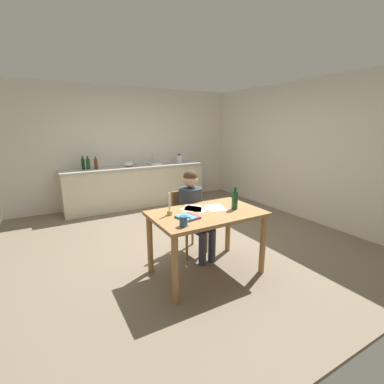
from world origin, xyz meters
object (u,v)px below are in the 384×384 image
(book_cookery, at_px, (188,217))
(wine_glass_back_left, at_px, (126,161))
(coffee_mug, at_px, (184,221))
(candlestick, at_px, (170,209))
(bottle_wine_red, at_px, (96,164))
(bottle_vinegar, at_px, (88,164))
(wine_bottle_on_table, at_px, (235,200))
(bottle_oil, at_px, (83,164))
(book_magazine, at_px, (186,217))
(wine_glass_by_kettle, at_px, (131,160))
(mixing_bowl, at_px, (128,164))
(dining_table, at_px, (207,222))
(wine_glass_near_sink, at_px, (136,160))
(stovetop_kettle, at_px, (179,159))
(sink_unit, at_px, (155,163))
(chair_at_table, at_px, (187,218))
(person_seated, at_px, (193,208))

(book_cookery, xyz_separation_m, wine_glass_back_left, (0.31, 3.43, 0.21))
(coffee_mug, height_order, candlestick, candlestick)
(bottle_wine_red, bearing_deg, bottle_vinegar, 155.48)
(wine_bottle_on_table, height_order, bottle_oil, bottle_oil)
(book_magazine, relative_size, book_cookery, 1.01)
(book_magazine, xyz_separation_m, wine_glass_by_kettle, (0.46, 3.44, 0.21))
(coffee_mug, height_order, mixing_bowl, mixing_bowl)
(wine_glass_by_kettle, bearing_deg, mixing_bowl, -127.34)
(bottle_oil, bearing_deg, wine_bottle_on_table, -69.51)
(dining_table, xyz_separation_m, mixing_bowl, (0.04, 3.23, 0.28))
(wine_glass_near_sink, bearing_deg, bottle_oil, -174.73)
(bottle_wine_red, distance_m, stovetop_kettle, 1.91)
(sink_unit, xyz_separation_m, bottle_vinegar, (-1.44, 0.05, 0.09))
(chair_at_table, relative_size, book_magazine, 4.01)
(sink_unit, bearing_deg, coffee_mug, -107.57)
(stovetop_kettle, bearing_deg, person_seated, -113.28)
(wine_glass_near_sink, bearing_deg, stovetop_kettle, -8.41)
(dining_table, distance_m, person_seated, 0.51)
(sink_unit, distance_m, stovetop_kettle, 0.62)
(dining_table, relative_size, wine_glass_near_sink, 8.46)
(bottle_oil, relative_size, wine_glass_back_left, 1.78)
(sink_unit, distance_m, mixing_bowl, 0.62)
(chair_at_table, distance_m, stovetop_kettle, 2.86)
(book_cookery, relative_size, bottle_wine_red, 0.85)
(person_seated, xyz_separation_m, stovetop_kettle, (1.16, 2.71, 0.32))
(person_seated, relative_size, stovetop_kettle, 5.43)
(person_seated, bearing_deg, chair_at_table, 95.14)
(bottle_oil, xyz_separation_m, bottle_wine_red, (0.24, -0.05, -0.01))
(candlestick, xyz_separation_m, book_cookery, (0.14, -0.20, -0.06))
(person_seated, bearing_deg, book_cookery, -124.30)
(dining_table, height_order, chair_at_table, chair_at_table)
(wine_bottle_on_table, xyz_separation_m, stovetop_kettle, (0.91, 3.27, 0.10))
(person_seated, bearing_deg, bottle_oil, 109.72)
(wine_glass_back_left, bearing_deg, book_cookery, -95.18)
(wine_glass_back_left, bearing_deg, wine_glass_by_kettle, 0.00)
(chair_at_table, relative_size, person_seated, 0.73)
(wine_bottle_on_table, height_order, wine_glass_back_left, wine_bottle_on_table)
(candlestick, relative_size, bottle_oil, 0.94)
(candlestick, relative_size, bottle_vinegar, 0.97)
(book_cookery, bearing_deg, bottle_vinegar, 88.25)
(stovetop_kettle, bearing_deg, candlestick, -118.76)
(bottle_vinegar, xyz_separation_m, wine_glass_back_left, (0.81, 0.09, -0.00))
(coffee_mug, bearing_deg, bottle_wine_red, 93.27)
(bottle_vinegar, relative_size, bottle_wine_red, 1.04)
(dining_table, xyz_separation_m, bottle_oil, (-0.88, 3.25, 0.35))
(candlestick, height_order, book_magazine, candlestick)
(sink_unit, bearing_deg, bottle_oil, 178.48)
(dining_table, relative_size, bottle_oil, 4.74)
(coffee_mug, height_order, stovetop_kettle, stovetop_kettle)
(coffee_mug, relative_size, book_cookery, 0.57)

